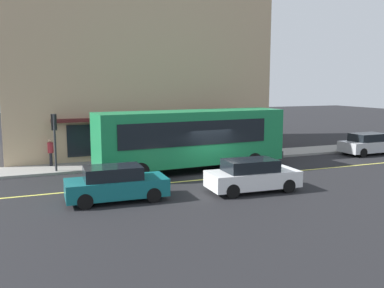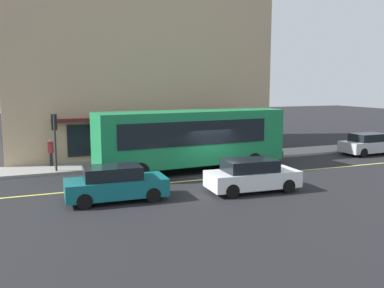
{
  "view_description": "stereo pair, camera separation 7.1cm",
  "coord_description": "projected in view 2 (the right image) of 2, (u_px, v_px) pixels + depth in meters",
  "views": [
    {
      "loc": [
        -9.47,
        -19.61,
        4.99
      ],
      "look_at": [
        -0.68,
        2.18,
        1.6
      ],
      "focal_mm": 38.79,
      "sensor_mm": 36.0,
      "label": 1
    },
    {
      "loc": [
        -9.4,
        -19.64,
        4.99
      ],
      "look_at": [
        -0.68,
        2.18,
        1.6
      ],
      "focal_mm": 38.79,
      "sensor_mm": 36.0,
      "label": 2
    }
  ],
  "objects": [
    {
      "name": "ground",
      "position": [
        219.0,
        178.0,
        22.22
      ],
      "size": [
        120.0,
        120.0,
        0.0
      ],
      "primitive_type": "plane",
      "color": "black"
    },
    {
      "name": "sidewalk",
      "position": [
        183.0,
        160.0,
        27.19
      ],
      "size": [
        80.0,
        2.73,
        0.15
      ],
      "primitive_type": "cube",
      "color": "gray",
      "rests_on": "ground"
    },
    {
      "name": "lane_centre_stripe",
      "position": [
        219.0,
        178.0,
        22.22
      ],
      "size": [
        36.0,
        0.16,
        0.01
      ],
      "primitive_type": "cube",
      "color": "#D8D14C",
      "rests_on": "ground"
    },
    {
      "name": "storefront_building",
      "position": [
        131.0,
        68.0,
        32.01
      ],
      "size": [
        18.12,
        11.67,
        12.43
      ],
      "color": "tan",
      "rests_on": "ground"
    },
    {
      "name": "bus",
      "position": [
        192.0,
        137.0,
        23.76
      ],
      "size": [
        11.26,
        3.19,
        3.5
      ],
      "color": "#197F47",
      "rests_on": "ground"
    },
    {
      "name": "traffic_light",
      "position": [
        54.0,
        129.0,
        23.16
      ],
      "size": [
        0.3,
        0.52,
        3.2
      ],
      "color": "#2D2D33",
      "rests_on": "sidewalk"
    },
    {
      "name": "car_silver",
      "position": [
        369.0,
        144.0,
        29.73
      ],
      "size": [
        4.36,
        1.98,
        1.52
      ],
      "color": "#B7BABF",
      "rests_on": "ground"
    },
    {
      "name": "car_white",
      "position": [
        252.0,
        176.0,
        19.43
      ],
      "size": [
        4.38,
        2.02,
        1.52
      ],
      "color": "white",
      "rests_on": "ground"
    },
    {
      "name": "car_teal",
      "position": [
        115.0,
        184.0,
        17.85
      ],
      "size": [
        4.36,
        1.98,
        1.52
      ],
      "color": "#14666B",
      "rests_on": "ground"
    },
    {
      "name": "pedestrian_by_curb",
      "position": [
        51.0,
        150.0,
        24.76
      ],
      "size": [
        0.34,
        0.34,
        1.63
      ],
      "color": "black",
      "rests_on": "sidewalk"
    }
  ]
}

